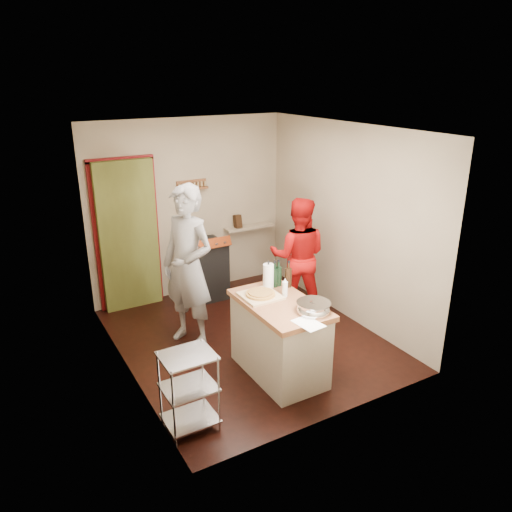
# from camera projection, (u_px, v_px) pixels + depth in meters

# --- Properties ---
(floor) EXTENTS (3.50, 3.50, 0.00)m
(floor) POSITION_uv_depth(u_px,v_px,m) (247.00, 339.00, 6.33)
(floor) COLOR black
(floor) RESTS_ON ground
(back_wall) EXTENTS (3.00, 0.44, 2.60)m
(back_wall) POSITION_uv_depth(u_px,v_px,m) (147.00, 225.00, 7.08)
(back_wall) COLOR tan
(back_wall) RESTS_ON ground
(left_wall) EXTENTS (0.04, 3.50, 2.60)m
(left_wall) POSITION_uv_depth(u_px,v_px,m) (120.00, 265.00, 5.17)
(left_wall) COLOR tan
(left_wall) RESTS_ON ground
(right_wall) EXTENTS (0.04, 3.50, 2.60)m
(right_wall) POSITION_uv_depth(u_px,v_px,m) (346.00, 223.00, 6.58)
(right_wall) COLOR tan
(right_wall) RESTS_ON ground
(ceiling) EXTENTS (3.00, 3.50, 0.02)m
(ceiling) POSITION_uv_depth(u_px,v_px,m) (246.00, 128.00, 5.42)
(ceiling) COLOR white
(ceiling) RESTS_ON back_wall
(stove) EXTENTS (0.60, 0.63, 1.00)m
(stove) POSITION_uv_depth(u_px,v_px,m) (203.00, 269.00, 7.35)
(stove) COLOR black
(stove) RESTS_ON ground
(wire_shelving) EXTENTS (0.48, 0.40, 0.80)m
(wire_shelving) POSITION_uv_depth(u_px,v_px,m) (189.00, 388.00, 4.60)
(wire_shelving) COLOR silver
(wire_shelving) RESTS_ON ground
(island) EXTENTS (0.69, 1.29, 1.19)m
(island) POSITION_uv_depth(u_px,v_px,m) (280.00, 336.00, 5.45)
(island) COLOR #B4AA99
(island) RESTS_ON ground
(person_stripe) EXTENTS (0.74, 0.86, 1.99)m
(person_stripe) POSITION_uv_depth(u_px,v_px,m) (188.00, 267.00, 5.94)
(person_stripe) COLOR #9D9DA1
(person_stripe) RESTS_ON ground
(person_red) EXTENTS (1.01, 0.97, 1.63)m
(person_red) POSITION_uv_depth(u_px,v_px,m) (298.00, 256.00, 6.80)
(person_red) COLOR #B70C0C
(person_red) RESTS_ON ground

